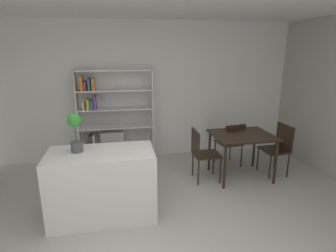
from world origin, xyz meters
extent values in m
plane|color=beige|center=(0.00, 0.00, 0.00)|extent=(9.07, 9.07, 0.00)
cube|color=white|center=(0.00, 2.89, 1.37)|extent=(6.60, 0.06, 2.74)
cube|color=white|center=(-0.60, 0.75, 0.46)|extent=(1.36, 0.71, 0.91)
cylinder|color=#4C4C51|center=(-0.89, 0.82, 0.98)|extent=(0.15, 0.15, 0.13)
cylinder|color=#476633|center=(-0.89, 0.82, 1.15)|extent=(0.01, 0.01, 0.22)
sphere|color=#338E34|center=(-0.89, 0.82, 1.33)|extent=(0.18, 0.18, 0.18)
cube|color=white|center=(-1.08, 2.60, 0.91)|extent=(0.02, 0.33, 1.82)
cube|color=white|center=(0.31, 2.60, 0.91)|extent=(0.02, 0.33, 1.82)
cube|color=white|center=(-0.39, 2.60, 1.81)|extent=(1.42, 0.33, 0.02)
cube|color=white|center=(-0.39, 2.60, 0.01)|extent=(1.42, 0.33, 0.02)
cube|color=white|center=(-0.39, 2.60, 0.38)|extent=(1.37, 0.33, 0.02)
cube|color=white|center=(-0.39, 2.60, 0.73)|extent=(1.37, 0.33, 0.02)
cube|color=white|center=(-0.39, 2.60, 1.09)|extent=(1.37, 0.33, 0.02)
cube|color=white|center=(-0.39, 2.60, 1.45)|extent=(1.37, 0.33, 0.02)
cube|color=#8E4793|center=(-0.91, 2.60, 0.14)|extent=(0.05, 0.27, 0.24)
cube|color=#8E4793|center=(-0.84, 2.60, 0.11)|extent=(0.04, 0.27, 0.18)
cube|color=#8E4793|center=(-0.78, 2.60, 0.13)|extent=(0.04, 0.27, 0.21)
cube|color=#38383D|center=(-0.88, 2.60, 0.49)|extent=(0.06, 0.27, 0.21)
cube|color=silver|center=(-0.82, 2.60, 0.50)|extent=(0.04, 0.27, 0.21)
cube|color=silver|center=(-0.96, 2.60, 1.18)|extent=(0.04, 0.27, 0.15)
cube|color=gold|center=(-0.88, 2.60, 1.20)|extent=(0.06, 0.27, 0.19)
cube|color=#2D6BAD|center=(-0.82, 2.60, 1.19)|extent=(0.05, 0.27, 0.17)
cube|color=#8E4793|center=(-0.76, 2.60, 1.22)|extent=(0.04, 0.27, 0.25)
cube|color=orange|center=(-0.97, 2.60, 1.59)|extent=(0.05, 0.27, 0.26)
cube|color=red|center=(-0.91, 2.60, 1.54)|extent=(0.04, 0.27, 0.16)
cube|color=#2D6BAD|center=(-0.84, 2.60, 1.57)|extent=(0.04, 0.27, 0.22)
cube|color=orange|center=(-0.77, 2.60, 1.57)|extent=(0.05, 0.27, 0.22)
cube|color=#B7BABC|center=(-0.48, 2.60, 0.52)|extent=(0.44, 0.29, 0.26)
cube|color=black|center=(1.72, 1.53, 0.77)|extent=(1.01, 0.86, 0.03)
cylinder|color=black|center=(1.28, 1.16, 0.38)|extent=(0.04, 0.04, 0.75)
cylinder|color=black|center=(2.17, 1.16, 0.38)|extent=(0.04, 0.04, 0.75)
cylinder|color=black|center=(1.28, 1.90, 0.38)|extent=(0.04, 0.04, 0.75)
cylinder|color=black|center=(2.17, 1.90, 0.38)|extent=(0.04, 0.04, 0.75)
cube|color=black|center=(1.72, 2.08, 0.45)|extent=(0.47, 0.51, 0.03)
cube|color=black|center=(1.75, 1.86, 0.66)|extent=(0.41, 0.09, 0.39)
cylinder|color=black|center=(1.87, 2.30, 0.22)|extent=(0.03, 0.03, 0.44)
cylinder|color=black|center=(1.52, 2.25, 0.22)|extent=(0.03, 0.03, 0.44)
cylinder|color=black|center=(1.93, 1.91, 0.22)|extent=(0.03, 0.03, 0.44)
cylinder|color=black|center=(1.58, 1.85, 0.22)|extent=(0.03, 0.03, 0.44)
cube|color=black|center=(1.10, 1.53, 0.46)|extent=(0.45, 0.44, 0.03)
cube|color=black|center=(0.90, 1.53, 0.68)|extent=(0.04, 0.43, 0.42)
cylinder|color=black|center=(1.28, 1.34, 0.22)|extent=(0.03, 0.03, 0.45)
cylinder|color=black|center=(1.29, 1.71, 0.22)|extent=(0.03, 0.03, 0.45)
cylinder|color=black|center=(0.91, 1.35, 0.22)|extent=(0.03, 0.03, 0.45)
cylinder|color=black|center=(0.91, 1.72, 0.22)|extent=(0.03, 0.03, 0.45)
cube|color=black|center=(2.35, 1.53, 0.45)|extent=(0.43, 0.47, 0.03)
cube|color=black|center=(2.54, 1.53, 0.69)|extent=(0.05, 0.46, 0.44)
cylinder|color=black|center=(2.16, 1.72, 0.22)|extent=(0.03, 0.03, 0.44)
cylinder|color=black|center=(2.18, 1.32, 0.22)|extent=(0.03, 0.03, 0.44)
cylinder|color=black|center=(2.52, 1.73, 0.22)|extent=(0.03, 0.03, 0.44)
cylinder|color=black|center=(2.53, 1.34, 0.22)|extent=(0.03, 0.03, 0.44)
camera|label=1|loc=(-0.37, -2.66, 2.16)|focal=29.50mm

